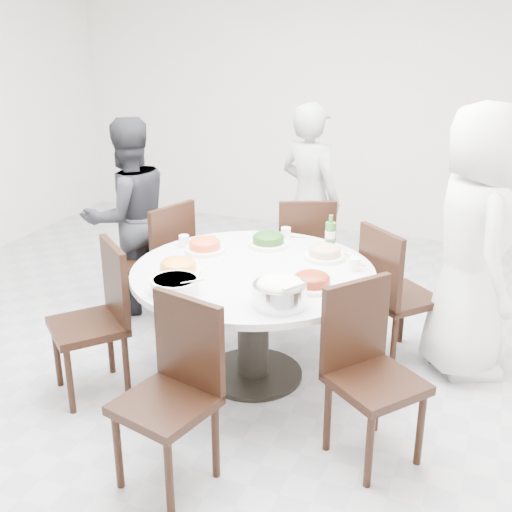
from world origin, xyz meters
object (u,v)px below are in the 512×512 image
(chair_ne, at_px, (401,294))
(diner_middle, at_px, (310,200))
(rice_bowl, at_px, (280,295))
(beverage_bottle, at_px, (330,232))
(chair_n, at_px, (303,254))
(chair_s, at_px, (165,401))
(dining_table, at_px, (253,324))
(chair_nw, at_px, (157,262))
(chair_se, at_px, (376,379))
(diner_right, at_px, (474,243))
(chair_sw, at_px, (87,323))
(soup_bowl, at_px, (175,286))
(diner_left, at_px, (129,217))

(chair_ne, height_order, diner_middle, diner_middle)
(rice_bowl, relative_size, beverage_bottle, 1.25)
(chair_n, height_order, rice_bowl, chair_n)
(chair_s, relative_size, diner_middle, 0.60)
(dining_table, distance_m, diner_middle, 1.56)
(chair_n, height_order, chair_nw, same)
(chair_n, xyz_separation_m, diner_middle, (-0.08, 0.42, 0.32))
(dining_table, relative_size, chair_se, 1.58)
(chair_s, height_order, rice_bowl, chair_s)
(diner_right, bearing_deg, chair_se, 142.18)
(chair_nw, height_order, chair_sw, same)
(diner_middle, bearing_deg, rice_bowl, 125.16)
(dining_table, bearing_deg, diner_right, 26.83)
(diner_right, bearing_deg, diner_middle, 35.93)
(diner_middle, bearing_deg, chair_se, 138.76)
(chair_se, relative_size, soup_bowl, 3.45)
(chair_n, distance_m, chair_s, 2.17)
(diner_left, relative_size, beverage_bottle, 6.51)
(diner_middle, xyz_separation_m, rice_bowl, (0.42, -1.93, 0.02))
(chair_nw, xyz_separation_m, diner_left, (-0.30, 0.13, 0.28))
(dining_table, distance_m, chair_sw, 1.02)
(dining_table, xyz_separation_m, chair_nw, (-0.98, 0.51, 0.10))
(chair_sw, xyz_separation_m, diner_middle, (0.77, 2.03, 0.32))
(chair_s, relative_size, soup_bowl, 3.45)
(chair_se, relative_size, diner_right, 0.54)
(beverage_bottle, bearing_deg, dining_table, -122.36)
(diner_right, xyz_separation_m, diner_left, (-2.52, 0.01, -0.12))
(dining_table, relative_size, chair_s, 1.58)
(diner_middle, bearing_deg, chair_ne, 158.02)
(diner_middle, bearing_deg, chair_sw, 92.19)
(chair_n, xyz_separation_m, rice_bowl, (0.33, -1.51, 0.34))
(chair_se, bearing_deg, chair_n, 67.00)
(chair_ne, height_order, rice_bowl, chair_ne)
(chair_ne, height_order, soup_bowl, chair_ne)
(beverage_bottle, bearing_deg, chair_s, -102.56)
(chair_se, bearing_deg, soup_bowl, 125.82)
(chair_se, bearing_deg, chair_ne, 41.00)
(diner_left, height_order, beverage_bottle, diner_left)
(diner_right, bearing_deg, dining_table, 95.97)
(chair_ne, relative_size, chair_sw, 1.00)
(chair_s, distance_m, beverage_bottle, 1.72)
(chair_sw, bearing_deg, soup_bowl, 45.08)
(chair_sw, distance_m, diner_left, 1.28)
(chair_nw, distance_m, chair_s, 1.86)
(dining_table, distance_m, chair_n, 1.08)
(chair_nw, bearing_deg, diner_right, 111.49)
(chair_nw, height_order, diner_middle, diner_middle)
(chair_sw, bearing_deg, dining_table, 72.12)
(diner_left, bearing_deg, dining_table, 97.62)
(chair_ne, distance_m, chair_se, 1.11)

